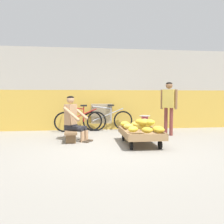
% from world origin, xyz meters
% --- Properties ---
extents(ground_plane, '(80.00, 80.00, 0.00)m').
position_xyz_m(ground_plane, '(0.00, 0.00, 0.00)').
color(ground_plane, gray).
extents(back_wall, '(16.00, 0.30, 2.71)m').
position_xyz_m(back_wall, '(0.00, 3.05, 1.35)').
color(back_wall, gold).
rests_on(back_wall, ground).
extents(banana_cart, '(0.85, 1.45, 0.36)m').
position_xyz_m(banana_cart, '(0.62, 0.42, 0.24)').
color(banana_cart, '#99754C').
rests_on(banana_cart, ground).
extents(banana_pile, '(0.83, 1.39, 0.26)m').
position_xyz_m(banana_pile, '(0.64, 0.31, 0.47)').
color(banana_pile, yellow).
rests_on(banana_pile, banana_cart).
extents(low_bench, '(0.34, 1.11, 0.27)m').
position_xyz_m(low_bench, '(-1.02, 1.13, 0.20)').
color(low_bench, brown).
rests_on(low_bench, ground).
extents(vendor_seated, '(0.74, 0.66, 1.14)m').
position_xyz_m(vendor_seated, '(-0.94, 1.09, 0.57)').
color(vendor_seated, tan).
rests_on(vendor_seated, ground).
extents(plastic_crate, '(0.36, 0.28, 0.30)m').
position_xyz_m(plastic_crate, '(1.00, 1.42, 0.15)').
color(plastic_crate, '#234CA8').
rests_on(plastic_crate, ground).
extents(weighing_scale, '(0.30, 0.30, 0.29)m').
position_xyz_m(weighing_scale, '(1.00, 1.42, 0.45)').
color(weighing_scale, '#28282D').
rests_on(weighing_scale, plastic_crate).
extents(bicycle_near_left, '(1.66, 0.48, 0.86)m').
position_xyz_m(bicycle_near_left, '(-0.78, 2.55, 0.35)').
color(bicycle_near_left, black).
rests_on(bicycle_near_left, ground).
extents(bicycle_far_left, '(1.66, 0.48, 0.86)m').
position_xyz_m(bicycle_far_left, '(0.11, 2.69, 0.35)').
color(bicycle_far_left, black).
rests_on(bicycle_far_left, ground).
extents(sign_board, '(0.70, 0.24, 0.88)m').
position_xyz_m(sign_board, '(-0.08, 2.86, 0.44)').
color(sign_board, '#C6B289').
rests_on(sign_board, ground).
extents(customer_adult, '(0.39, 0.36, 1.53)m').
position_xyz_m(customer_adult, '(1.74, 1.53, 0.95)').
color(customer_adult, brown).
rests_on(customer_adult, ground).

